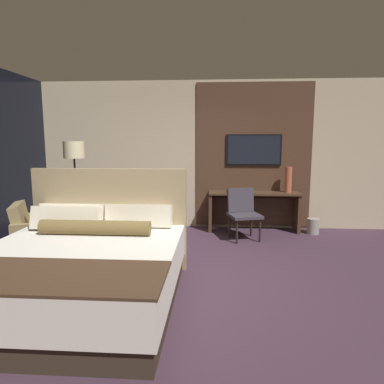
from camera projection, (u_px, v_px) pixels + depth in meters
ground_plane at (184, 277)px, 4.24m from camera, size 16.00×16.00×0.00m
wall_back_tv_panel at (203, 155)px, 6.58m from camera, size 7.20×0.09×2.80m
bed at (81, 268)px, 3.56m from camera, size 2.02×2.21×1.32m
desk at (253, 205)px, 6.40m from camera, size 1.66×0.45×0.73m
tv at (254, 150)px, 6.43m from camera, size 1.03×0.04×0.58m
desk_chair at (243, 209)px, 5.87m from camera, size 0.62×0.61×0.87m
armchair_by_window at (43, 236)px, 5.11m from camera, size 1.06×1.08×0.78m
floor_lamp at (74, 158)px, 5.72m from camera, size 0.34×0.34×1.67m
vase_tall at (288, 180)px, 6.29m from camera, size 0.12×0.12×0.47m
book at (233, 192)px, 6.30m from camera, size 0.23×0.17×0.03m
waste_bin at (313, 226)px, 6.21m from camera, size 0.22×0.22×0.28m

